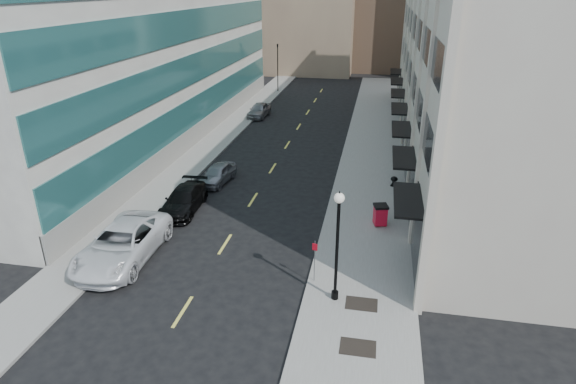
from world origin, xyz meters
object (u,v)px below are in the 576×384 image
at_px(car_silver_sedan, 218,174).
at_px(urn_planter, 394,180).
at_px(car_white_van, 123,244).
at_px(car_grey_sedan, 259,110).
at_px(trash_bin, 380,214).
at_px(car_black_pickup, 184,200).
at_px(sign_post, 315,255).
at_px(traffic_signal, 278,47).
at_px(lamppost, 337,238).

distance_m(car_silver_sedan, urn_planter, 12.40).
relative_size(car_white_van, car_silver_sedan, 1.68).
xyz_separation_m(car_white_van, car_grey_sedan, (-0.20, 29.47, -0.18)).
bearing_deg(trash_bin, car_grey_sedan, 104.44).
xyz_separation_m(car_silver_sedan, car_grey_sedan, (-1.60, 18.57, 0.06)).
xyz_separation_m(car_silver_sedan, trash_bin, (11.45, -4.78, 0.16)).
bearing_deg(car_black_pickup, urn_planter, 22.96).
bearing_deg(urn_planter, sign_post, -106.89).
distance_m(traffic_signal, lamppost, 45.65).
bearing_deg(traffic_signal, car_black_pickup, -87.33).
relative_size(car_silver_sedan, car_grey_sedan, 0.91).
bearing_deg(car_grey_sedan, sign_post, -68.33).
distance_m(traffic_signal, car_grey_sedan, 13.94).
height_order(traffic_signal, sign_post, traffic_signal).
height_order(car_black_pickup, sign_post, sign_post).
height_order(traffic_signal, car_silver_sedan, traffic_signal).
xyz_separation_m(traffic_signal, urn_planter, (14.62, -30.21, -5.15)).
distance_m(trash_bin, lamppost, 8.23).
height_order(car_white_van, trash_bin, car_white_van).
distance_m(car_silver_sedan, car_grey_sedan, 18.64).
bearing_deg(car_black_pickup, traffic_signal, 90.22).
bearing_deg(urn_planter, car_silver_sedan, -173.69).
bearing_deg(trash_bin, car_silver_sedan, 142.58).
bearing_deg(car_grey_sedan, trash_bin, -57.86).
distance_m(traffic_signal, trash_bin, 39.17).
height_order(trash_bin, urn_planter, trash_bin).
relative_size(trash_bin, lamppost, 0.24).
bearing_deg(car_silver_sedan, car_white_van, -90.13).
bearing_deg(sign_post, urn_planter, 87.66).
distance_m(lamppost, sign_post, 2.34).
xyz_separation_m(traffic_signal, trash_bin, (13.75, -36.35, -4.89)).
distance_m(car_silver_sedan, lamppost, 15.91).
distance_m(car_black_pickup, car_grey_sedan, 23.37).
distance_m(car_grey_sedan, lamppost, 33.06).
relative_size(car_white_van, trash_bin, 5.25).
xyz_separation_m(car_white_van, lamppost, (11.00, -1.53, 2.32)).
height_order(traffic_signal, car_black_pickup, traffic_signal).
bearing_deg(car_silver_sedan, car_black_pickup, -90.00).
bearing_deg(lamppost, car_white_van, 172.09).
xyz_separation_m(car_silver_sedan, sign_post, (8.50, -11.22, 0.88)).
xyz_separation_m(car_black_pickup, car_silver_sedan, (0.60, 4.78, -0.04)).
relative_size(car_black_pickup, trash_bin, 3.90).
bearing_deg(urn_planter, car_white_van, -138.22).
distance_m(traffic_signal, sign_post, 44.33).
height_order(traffic_signal, urn_planter, traffic_signal).
relative_size(car_white_van, urn_planter, 9.62).
relative_size(car_white_van, car_grey_sedan, 1.53).
bearing_deg(car_silver_sedan, trash_bin, -15.47).
bearing_deg(urn_planter, traffic_signal, 115.83).
relative_size(car_white_van, sign_post, 3.09).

